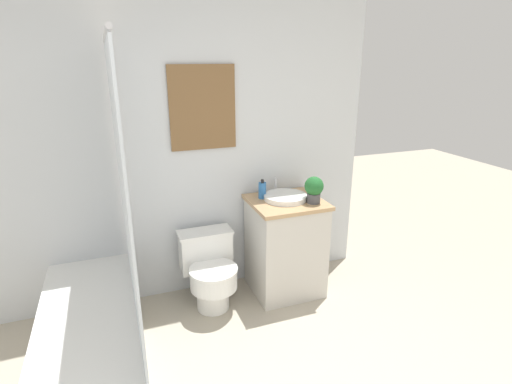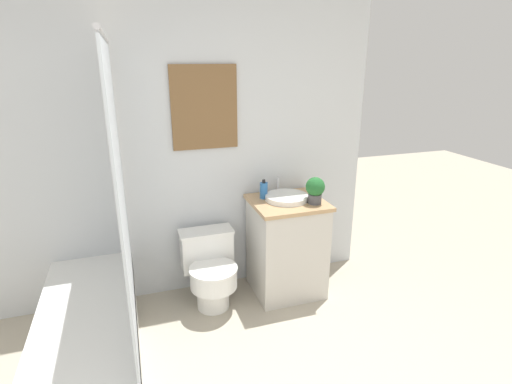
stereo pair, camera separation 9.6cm
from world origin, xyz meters
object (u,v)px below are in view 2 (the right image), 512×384
sink (287,197)px  soap_bottle (264,190)px  potted_plant (315,189)px  toilet (210,269)px

sink → soap_bottle: size_ratio=2.44×
potted_plant → toilet: bearing=170.8°
toilet → sink: (0.64, 0.01, 0.52)m
soap_bottle → potted_plant: (0.33, -0.24, 0.05)m
sink → potted_plant: (0.17, -0.14, 0.10)m
soap_bottle → sink: bearing=-30.6°
toilet → potted_plant: size_ratio=2.75×
toilet → potted_plant: bearing=-9.2°
toilet → sink: sink is taller
toilet → soap_bottle: bearing=12.4°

